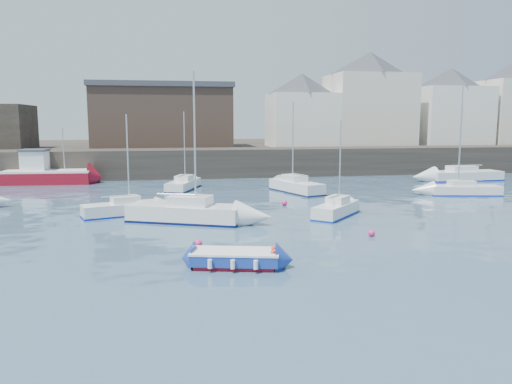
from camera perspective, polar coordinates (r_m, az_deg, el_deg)
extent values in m
plane|color=#2D4760|center=(20.81, 5.85, -8.76)|extent=(220.00, 220.00, 0.00)
cube|color=#28231E|center=(54.60, -4.23, 3.39)|extent=(90.00, 5.00, 3.00)
cube|color=#28231E|center=(72.49, -5.69, 4.47)|extent=(90.00, 32.00, 2.80)
cube|color=beige|center=(66.25, 12.76, 9.07)|extent=(10.00, 8.00, 9.00)
pyramid|color=#3A3D44|center=(66.63, 12.93, 14.15)|extent=(13.36, 13.36, 2.80)
cube|color=white|center=(70.78, 21.23, 8.04)|extent=(9.00, 7.00, 7.50)
pyramid|color=#3A3D44|center=(70.99, 21.44, 12.06)|extent=(11.88, 11.88, 2.45)
cube|color=beige|center=(75.82, 27.13, 8.05)|extent=(8.00, 7.00, 8.50)
cube|color=white|center=(62.84, 5.24, 8.15)|extent=(8.00, 7.00, 6.50)
pyramid|color=#3A3D44|center=(63.00, 5.29, 12.23)|extent=(11.14, 11.14, 2.45)
cube|color=#3D2D26|center=(62.13, -10.61, 8.28)|extent=(16.00, 10.00, 7.00)
cube|color=#3A3D44|center=(62.26, -10.70, 11.78)|extent=(16.40, 10.40, 0.60)
cube|color=maroon|center=(21.00, -2.40, -8.32)|extent=(3.52, 2.10, 0.16)
cube|color=#1B389B|center=(20.92, -2.41, -7.52)|extent=(3.84, 2.35, 0.45)
cube|color=white|center=(20.85, -2.41, -6.81)|extent=(3.92, 2.39, 0.08)
cube|color=white|center=(20.90, -2.41, -7.33)|extent=(3.04, 1.73, 0.41)
cube|color=#CCAF8A|center=(20.87, -2.41, -7.06)|extent=(0.50, 1.10, 0.06)
cylinder|color=white|center=(21.87, -4.58, -6.92)|extent=(0.18, 0.18, 0.36)
cylinder|color=white|center=(20.22, -5.29, -8.19)|extent=(0.18, 0.18, 0.36)
cylinder|color=white|center=(21.76, -2.16, -6.98)|extent=(0.18, 0.18, 0.36)
cylinder|color=white|center=(20.10, -2.67, -8.27)|extent=(0.18, 0.18, 0.36)
cylinder|color=white|center=(21.68, 0.28, -7.02)|extent=(0.18, 0.18, 0.36)
cylinder|color=white|center=(20.02, -0.02, -8.33)|extent=(0.18, 0.18, 0.36)
cube|color=maroon|center=(52.18, -22.59, 1.51)|extent=(8.24, 3.54, 1.11)
cube|color=white|center=(52.11, -22.63, 2.23)|extent=(8.24, 3.54, 0.20)
cube|color=white|center=(52.38, -23.97, 3.29)|extent=(2.34, 2.15, 1.81)
cube|color=#3A3D44|center=(52.32, -24.03, 4.39)|extent=(2.56, 2.37, 0.20)
cylinder|color=silver|center=(51.56, -21.15, 4.61)|extent=(0.10, 0.10, 4.03)
cube|color=white|center=(33.10, -15.07, -1.92)|extent=(5.14, 3.07, 0.80)
cube|color=#0222A1|center=(33.17, -15.05, -2.51)|extent=(5.20, 3.10, 0.11)
cube|color=white|center=(33.06, -14.70, -0.82)|extent=(2.00, 1.67, 0.45)
cylinder|color=silver|center=(32.83, -14.45, 3.69)|extent=(0.09, 0.09, 5.64)
cube|color=white|center=(30.28, -8.09, -2.43)|extent=(7.14, 4.70, 1.02)
cube|color=#070F43|center=(30.37, -8.07, -3.25)|extent=(7.21, 4.74, 0.14)
cube|color=white|center=(30.03, -7.51, -0.96)|extent=(2.84, 2.45, 0.57)
cylinder|color=silver|center=(29.55, -7.02, 6.00)|extent=(0.11, 0.11, 7.85)
cube|color=white|center=(32.11, 9.15, -2.03)|extent=(4.09, 4.37, 0.82)
cube|color=#0B2C9D|center=(32.17, 9.13, -2.65)|extent=(4.13, 4.41, 0.11)
cube|color=white|center=(32.21, 9.33, -0.86)|extent=(1.87, 1.91, 0.45)
cylinder|color=silver|center=(32.14, 9.58, 3.40)|extent=(0.09, 0.09, 5.22)
cube|color=white|center=(44.21, 22.73, 0.18)|extent=(5.77, 2.80, 0.77)
cube|color=#0021A8|center=(44.25, 22.71, -0.24)|extent=(5.83, 2.83, 0.10)
cube|color=white|center=(44.03, 22.44, 0.95)|extent=(2.16, 1.68, 0.43)
cylinder|color=silver|center=(43.69, 22.31, 4.83)|extent=(0.09, 0.09, 6.37)
cube|color=white|center=(42.32, 4.63, 0.59)|extent=(3.73, 6.06, 0.94)
cube|color=#0E1943|center=(42.38, 4.63, 0.04)|extent=(3.76, 6.12, 0.13)
cube|color=white|center=(42.47, 4.42, 1.62)|extent=(2.00, 2.37, 0.52)
cylinder|color=silver|center=(42.47, 4.25, 5.76)|extent=(0.10, 0.10, 6.64)
cube|color=white|center=(54.97, 22.73, 1.73)|extent=(7.52, 2.65, 0.96)
cube|color=#051DB1|center=(55.01, 22.70, 1.31)|extent=(7.59, 2.67, 0.13)
cube|color=white|center=(54.69, 22.45, 2.50)|extent=(2.67, 1.88, 0.53)
cylinder|color=silver|center=(54.27, 22.35, 6.72)|extent=(0.11, 0.11, 8.55)
cube|color=white|center=(44.55, -8.30, 0.81)|extent=(3.38, 5.51, 0.79)
cube|color=#0E1644|center=(44.59, -8.29, 0.37)|extent=(3.41, 5.56, 0.11)
cube|color=white|center=(44.72, -8.21, 1.63)|extent=(1.81, 2.16, 0.44)
cylinder|color=silver|center=(44.74, -8.18, 5.23)|extent=(0.09, 0.09, 6.04)
sphere|color=#ED2676|center=(24.34, -6.58, -6.26)|extent=(0.38, 0.38, 0.38)
sphere|color=#ED2676|center=(27.05, 13.06, -4.95)|extent=(0.36, 0.36, 0.36)
sphere|color=#ED2676|center=(35.81, 3.26, -1.55)|extent=(0.41, 0.41, 0.41)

